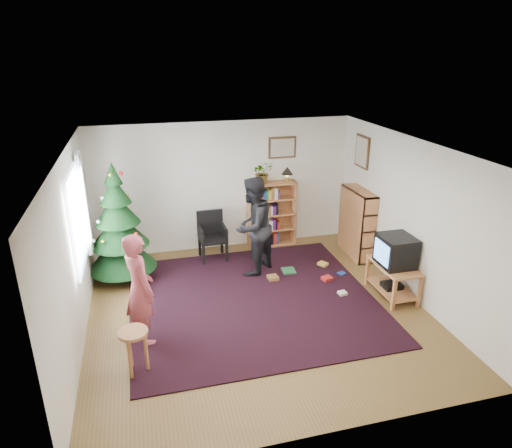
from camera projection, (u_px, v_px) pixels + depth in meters
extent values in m
plane|color=brown|center=(257.00, 310.00, 7.00)|extent=(5.00, 5.00, 0.00)
plane|color=white|center=(257.00, 149.00, 6.09)|extent=(5.00, 5.00, 0.00)
cube|color=silver|center=(224.00, 186.00, 8.80)|extent=(5.00, 0.02, 2.50)
cube|color=silver|center=(325.00, 334.00, 4.30)|extent=(5.00, 0.02, 2.50)
cube|color=silver|center=(73.00, 254.00, 5.96)|extent=(0.02, 5.00, 2.50)
cube|color=silver|center=(412.00, 219.00, 7.13)|extent=(0.02, 5.00, 2.50)
cube|color=black|center=(252.00, 299.00, 7.27)|extent=(3.80, 3.60, 0.02)
cube|color=silver|center=(77.00, 220.00, 6.42)|extent=(0.04, 1.20, 1.40)
cube|color=silver|center=(84.00, 204.00, 7.06)|extent=(0.06, 0.35, 1.60)
cube|color=#4C3319|center=(282.00, 148.00, 8.79)|extent=(0.55, 0.03, 0.42)
cube|color=beige|center=(282.00, 148.00, 8.79)|extent=(0.47, 0.01, 0.34)
cube|color=#4C3319|center=(362.00, 152.00, 8.45)|extent=(0.03, 0.50, 0.60)
cube|color=beige|center=(362.00, 152.00, 8.45)|extent=(0.01, 0.42, 0.52)
cylinder|color=#3F2816|center=(124.00, 273.00, 7.91)|extent=(0.11, 0.11, 0.22)
cone|color=#113313|center=(121.00, 250.00, 7.75)|extent=(1.14, 1.14, 0.65)
cone|color=#113313|center=(119.00, 229.00, 7.61)|extent=(0.96, 0.96, 0.57)
cone|color=#113313|center=(116.00, 209.00, 7.48)|extent=(0.74, 0.74, 0.51)
cone|color=#113313|center=(114.00, 190.00, 7.37)|extent=(0.52, 0.52, 0.44)
cone|color=#113313|center=(112.00, 173.00, 7.26)|extent=(0.30, 0.30, 0.37)
cube|color=#B77241|center=(272.00, 214.00, 9.09)|extent=(0.95, 0.30, 1.30)
cube|color=#B77241|center=(272.00, 183.00, 8.86)|extent=(0.95, 0.30, 0.03)
cube|color=#B77241|center=(357.00, 223.00, 8.63)|extent=(0.30, 0.95, 1.30)
cube|color=#B77241|center=(360.00, 191.00, 8.40)|extent=(0.30, 0.95, 0.03)
cube|color=#B77241|center=(394.00, 266.00, 7.23)|extent=(0.50, 0.90, 0.04)
cube|color=#B77241|center=(394.00, 296.00, 6.90)|extent=(0.05, 0.05, 0.51)
cube|color=#B77241|center=(420.00, 292.00, 7.00)|extent=(0.05, 0.05, 0.51)
cube|color=#B77241|center=(367.00, 271.00, 7.66)|extent=(0.05, 0.05, 0.51)
cube|color=#B77241|center=(391.00, 268.00, 7.76)|extent=(0.05, 0.05, 0.51)
cube|color=#B77241|center=(391.00, 288.00, 7.38)|extent=(0.46, 0.86, 0.03)
cube|color=black|center=(392.00, 285.00, 7.36)|extent=(0.30, 0.25, 0.08)
cube|color=black|center=(396.00, 251.00, 7.13)|extent=(0.50, 0.55, 0.48)
cube|color=#5D9FFF|center=(381.00, 253.00, 7.07)|extent=(0.01, 0.43, 0.34)
cube|color=black|center=(213.00, 239.00, 8.54)|extent=(0.51, 0.51, 0.05)
cube|color=black|center=(210.00, 222.00, 8.65)|extent=(0.50, 0.06, 0.49)
cube|color=black|center=(203.00, 255.00, 8.37)|extent=(0.05, 0.05, 0.40)
cube|color=black|center=(227.00, 252.00, 8.47)|extent=(0.05, 0.05, 0.40)
cube|color=black|center=(200.00, 245.00, 8.76)|extent=(0.05, 0.05, 0.40)
cube|color=black|center=(222.00, 243.00, 8.86)|extent=(0.05, 0.05, 0.40)
cylinder|color=#B77241|center=(133.00, 333.00, 5.46)|extent=(0.36, 0.36, 0.04)
cylinder|color=#B77241|center=(146.00, 352.00, 5.60)|extent=(0.04, 0.04, 0.56)
cylinder|color=#B77241|center=(130.00, 349.00, 5.66)|extent=(0.04, 0.04, 0.56)
cylinder|color=#B77241|center=(130.00, 360.00, 5.45)|extent=(0.04, 0.04, 0.56)
imported|color=#A8434D|center=(139.00, 289.00, 6.01)|extent=(0.59, 0.68, 1.58)
imported|color=black|center=(253.00, 226.00, 7.85)|extent=(1.08, 1.07, 1.76)
imported|color=gray|center=(262.00, 172.00, 8.73)|extent=(0.44, 0.40, 0.44)
cylinder|color=#A57F33|center=(287.00, 179.00, 8.91)|extent=(0.09, 0.09, 0.09)
sphere|color=#FFD88C|center=(287.00, 174.00, 8.87)|extent=(0.09, 0.09, 0.09)
cone|color=black|center=(287.00, 171.00, 8.84)|extent=(0.22, 0.22, 0.15)
cube|color=#A51E19|center=(327.00, 279.00, 7.84)|extent=(0.20, 0.20, 0.08)
cube|color=navy|center=(342.00, 273.00, 8.05)|extent=(0.20, 0.20, 0.08)
cube|color=#1E592D|center=(289.00, 270.00, 8.14)|extent=(0.20, 0.20, 0.08)
cube|color=gold|center=(323.00, 264.00, 8.38)|extent=(0.20, 0.20, 0.08)
cube|color=brown|center=(273.00, 278.00, 7.88)|extent=(0.20, 0.20, 0.08)
cube|color=beige|center=(342.00, 293.00, 7.39)|extent=(0.20, 0.20, 0.08)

